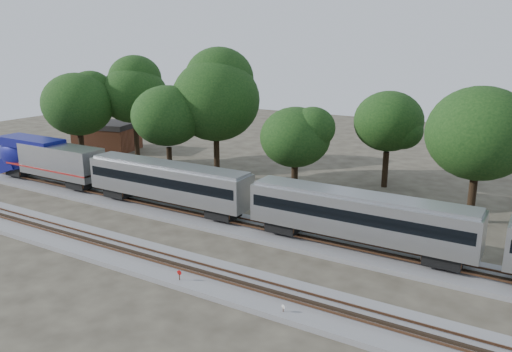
# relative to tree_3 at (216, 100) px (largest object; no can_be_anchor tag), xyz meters

# --- Properties ---
(ground) EXTENTS (160.00, 160.00, 0.00)m
(ground) POSITION_rel_tree_3_xyz_m (12.34, -19.07, -9.88)
(ground) COLOR #383328
(ground) RESTS_ON ground
(track_far) EXTENTS (160.00, 5.00, 0.73)m
(track_far) POSITION_rel_tree_3_xyz_m (12.34, -13.07, -9.68)
(track_far) COLOR slate
(track_far) RESTS_ON ground
(track_near) EXTENTS (160.00, 5.00, 0.73)m
(track_near) POSITION_rel_tree_3_xyz_m (12.34, -23.07, -9.68)
(track_near) COLOR slate
(track_near) RESTS_ON ground
(switch_stand_red) EXTENTS (0.36, 0.07, 1.15)m
(switch_stand_red) POSITION_rel_tree_3_xyz_m (14.23, -24.85, -9.15)
(switch_stand_red) COLOR #512D19
(switch_stand_red) RESTS_ON ground
(switch_stand_white) EXTENTS (0.27, 0.12, 0.88)m
(switch_stand_white) POSITION_rel_tree_3_xyz_m (22.56, -24.89, -9.32)
(switch_stand_white) COLOR #512D19
(switch_stand_white) RESTS_ON ground
(switch_lever) EXTENTS (0.57, 0.46, 0.30)m
(switch_lever) POSITION_rel_tree_3_xyz_m (17.66, -25.09, -9.73)
(switch_lever) COLOR #512D19
(switch_lever) RESTS_ON ground
(brick_building) EXTENTS (10.41, 8.37, 4.42)m
(brick_building) POSITION_rel_tree_3_xyz_m (-25.25, 5.47, -7.66)
(brick_building) COLOR brown
(brick_building) RESTS_ON ground
(tree_0) EXTENTS (8.68, 8.68, 12.24)m
(tree_0) POSITION_rel_tree_3_xyz_m (-20.19, -3.90, -1.36)
(tree_0) COLOR black
(tree_0) RESTS_ON ground
(tree_1) EXTENTS (9.67, 9.67, 13.63)m
(tree_1) POSITION_rel_tree_3_xyz_m (-15.70, 2.25, -0.39)
(tree_1) COLOR black
(tree_1) RESTS_ON ground
(tree_2) EXTENTS (8.42, 8.42, 11.88)m
(tree_2) POSITION_rel_tree_3_xyz_m (-3.70, -4.65, -1.62)
(tree_2) COLOR black
(tree_2) RESTS_ON ground
(tree_3) EXTENTS (10.06, 10.06, 14.18)m
(tree_3) POSITION_rel_tree_3_xyz_m (0.00, 0.00, 0.00)
(tree_3) COLOR black
(tree_3) RESTS_ON ground
(tree_4) EXTENTS (7.11, 7.11, 10.02)m
(tree_4) POSITION_rel_tree_3_xyz_m (12.35, -2.96, -2.92)
(tree_4) COLOR black
(tree_4) RESTS_ON ground
(tree_5) EXTENTS (8.01, 8.01, 11.29)m
(tree_5) POSITION_rel_tree_3_xyz_m (19.27, 7.19, -2.03)
(tree_5) COLOR black
(tree_5) RESTS_ON ground
(tree_6) EXTENTS (8.75, 8.75, 12.33)m
(tree_6) POSITION_rel_tree_3_xyz_m (29.90, -0.46, -1.30)
(tree_6) COLOR black
(tree_6) RESTS_ON ground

